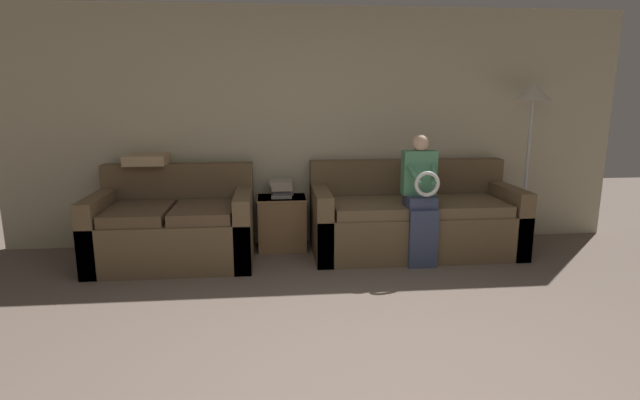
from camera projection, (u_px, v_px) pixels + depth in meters
wall_back at (318, 128)px, 5.46m from camera, size 6.77×0.06×2.55m
couch_main at (413, 220)px, 5.28m from camera, size 2.13×0.94×0.94m
couch_side at (175, 228)px, 4.97m from camera, size 1.54×0.99×0.93m
child_left_seated at (421, 195)px, 4.82m from camera, size 0.33×0.37×1.26m
side_shelf at (282, 222)px, 5.37m from camera, size 0.53×0.42×0.57m
book_stack at (282, 188)px, 5.29m from camera, size 0.25×0.30×0.18m
floor_lamp at (532, 106)px, 5.27m from camera, size 0.37×0.37×1.76m
throw_pillow at (147, 159)px, 5.15m from camera, size 0.41×0.41×0.10m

